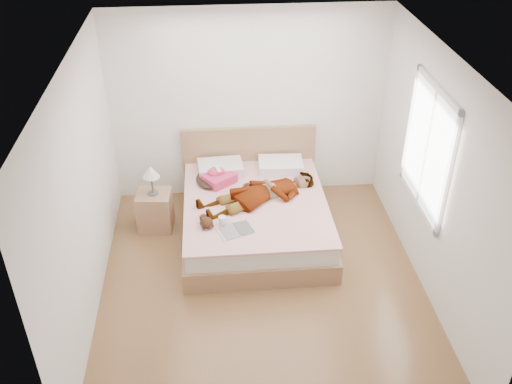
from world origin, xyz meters
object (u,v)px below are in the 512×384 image
bed (255,212)px  towel (219,177)px  nightstand (155,208)px  magazine (236,230)px  coffee_mug (223,220)px  phone (218,169)px  plush_toy (206,222)px  woman (260,190)px

bed → towel: 0.66m
nightstand → magazine: bearing=-40.8°
bed → magazine: size_ratio=4.47×
coffee_mug → nightstand: size_ratio=0.15×
phone → coffee_mug: bearing=-112.6°
coffee_mug → plush_toy: plush_toy is taller
plush_toy → magazine: bearing=-18.3°
woman → nightstand: size_ratio=1.74×
nightstand → coffee_mug: bearing=-40.3°
nightstand → plush_toy: bearing=-48.8°
bed → coffee_mug: 0.74m
towel → nightstand: 0.90m
woman → bed: size_ratio=0.76×
nightstand → bed: bearing=-7.9°
phone → towel: bearing=13.3°
magazine → coffee_mug: coffee_mug is taller
magazine → coffee_mug: (-0.15, 0.14, 0.04)m
phone → bed: 0.72m
phone → magazine: phone is taller
woman → nightstand: nightstand is taller
bed → magazine: (-0.27, -0.68, 0.24)m
towel → magazine: towel is taller
bed → magazine: bed is taller
bed → nightstand: bearing=172.1°
bed → towel: bed is taller
woman → bed: bed is taller
woman → magazine: 0.75m
towel → coffee_mug: towel is taller
woman → nightstand: 1.37m
magazine → plush_toy: plush_toy is taller
coffee_mug → plush_toy: size_ratio=0.54×
bed → towel: size_ratio=4.32×
phone → plush_toy: phone is taller
magazine → plush_toy: 0.36m
bed → coffee_mug: (-0.41, -0.54, 0.29)m
phone → towel: (0.00, 0.00, -0.12)m
towel → magazine: 1.08m
woman → coffee_mug: size_ratio=11.78×
phone → nightstand: nightstand is taller
coffee_mug → nightstand: 1.14m
woman → bed: (-0.07, 0.02, -0.34)m
bed → towel: (-0.43, 0.38, 0.31)m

